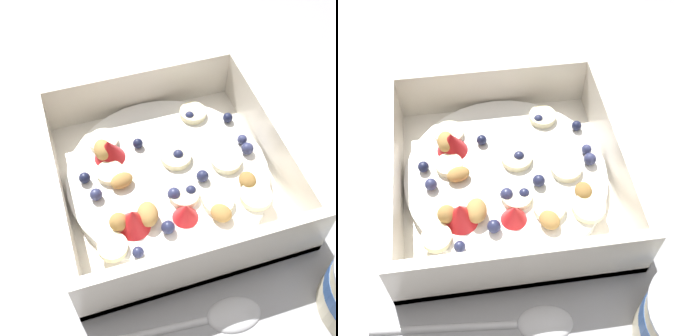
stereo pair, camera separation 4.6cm
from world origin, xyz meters
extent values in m
plane|color=#9E9EA3|center=(0.00, 0.00, 0.00)|extent=(2.40, 2.40, 0.00)
cube|color=white|center=(0.01, 0.02, 0.01)|extent=(0.23, 0.23, 0.01)
cube|color=white|center=(0.01, -0.09, 0.03)|extent=(0.23, 0.01, 0.07)
cube|color=white|center=(0.01, 0.13, 0.03)|extent=(0.23, 0.01, 0.07)
cube|color=white|center=(-0.09, 0.02, 0.03)|extent=(0.01, 0.21, 0.07)
cube|color=white|center=(0.12, 0.02, 0.03)|extent=(0.01, 0.21, 0.07)
cylinder|color=white|center=(0.01, 0.02, 0.02)|extent=(0.20, 0.20, 0.01)
cylinder|color=#F7EFC6|center=(0.05, 0.03, 0.03)|extent=(0.04, 0.04, 0.01)
cylinder|color=#F7EFC6|center=(-0.04, -0.03, 0.03)|extent=(0.04, 0.04, 0.01)
cylinder|color=#F4EAB7|center=(-0.05, 0.07, 0.03)|extent=(0.04, 0.04, 0.01)
cylinder|color=#F4EAB7|center=(0.00, 0.03, 0.03)|extent=(0.04, 0.04, 0.01)
cylinder|color=#F4EAB7|center=(0.00, -0.04, 0.03)|extent=(0.04, 0.04, 0.01)
cylinder|color=#F7EFC6|center=(0.02, 0.08, 0.03)|extent=(0.04, 0.04, 0.01)
cylinder|color=#F7EFC6|center=(0.06, 0.05, 0.03)|extent=(0.04, 0.04, 0.01)
cylinder|color=beige|center=(0.08, -0.05, 0.03)|extent=(0.03, 0.03, 0.01)
cylinder|color=#F4EAB7|center=(0.07, 0.09, 0.03)|extent=(0.04, 0.04, 0.01)
cone|color=red|center=(0.06, -0.03, 0.04)|extent=(0.04, 0.04, 0.03)
cone|color=red|center=(-0.02, -0.03, 0.04)|extent=(0.04, 0.04, 0.02)
cone|color=red|center=(0.07, 0.02, 0.03)|extent=(0.03, 0.03, 0.02)
sphere|color=#191E3D|center=(-0.03, 0.00, 0.03)|extent=(0.01, 0.01, 0.01)
sphere|color=navy|center=(0.04, 0.02, 0.03)|extent=(0.01, 0.01, 0.01)
sphere|color=#191E3D|center=(0.00, -0.06, 0.03)|extent=(0.01, 0.01, 0.01)
sphere|color=#23284C|center=(0.08, 0.00, 0.03)|extent=(0.01, 0.01, 0.01)
sphere|color=navy|center=(0.02, -0.05, 0.03)|extent=(0.01, 0.01, 0.01)
sphere|color=#23284C|center=(0.03, 0.05, 0.03)|extent=(0.01, 0.01, 0.01)
sphere|color=#23284C|center=(-0.05, 0.06, 0.03)|extent=(0.01, 0.01, 0.01)
sphere|color=#23284C|center=(0.09, -0.03, 0.03)|extent=(0.01, 0.01, 0.01)
sphere|color=#191E3D|center=(-0.03, 0.10, 0.03)|extent=(0.01, 0.01, 0.01)
sphere|color=#23284C|center=(0.00, 0.04, 0.03)|extent=(0.01, 0.01, 0.01)
sphere|color=navy|center=(0.00, 0.11, 0.03)|extent=(0.01, 0.01, 0.01)
sphere|color=#23284C|center=(0.05, 0.03, 0.03)|extent=(0.01, 0.01, 0.01)
sphere|color=navy|center=(0.01, 0.11, 0.03)|extent=(0.01, 0.01, 0.01)
ellipsoid|color=#AD7F42|center=(0.08, 0.05, 0.03)|extent=(0.03, 0.03, 0.01)
ellipsoid|color=tan|center=(-0.03, -0.04, 0.03)|extent=(0.03, 0.02, 0.02)
ellipsoid|color=#AD7F42|center=(0.06, -0.04, 0.03)|extent=(0.02, 0.02, 0.02)
ellipsoid|color=#AD7F42|center=(0.01, -0.03, 0.03)|extent=(0.02, 0.03, 0.01)
ellipsoid|color=tan|center=(0.06, -0.01, 0.03)|extent=(0.03, 0.02, 0.02)
ellipsoid|color=olive|center=(0.05, 0.09, 0.03)|extent=(0.02, 0.02, 0.01)
ellipsoid|color=silver|center=(0.16, 0.03, 0.00)|extent=(0.04, 0.05, 0.01)
cylinder|color=silver|center=(0.15, -0.05, 0.00)|extent=(0.02, 0.13, 0.01)
cube|color=silver|center=(-0.23, 0.03, 0.00)|extent=(0.12, 0.12, 0.01)
camera|label=1|loc=(0.28, -0.06, 0.39)|focal=49.28mm
camera|label=2|loc=(0.29, -0.02, 0.39)|focal=49.28mm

